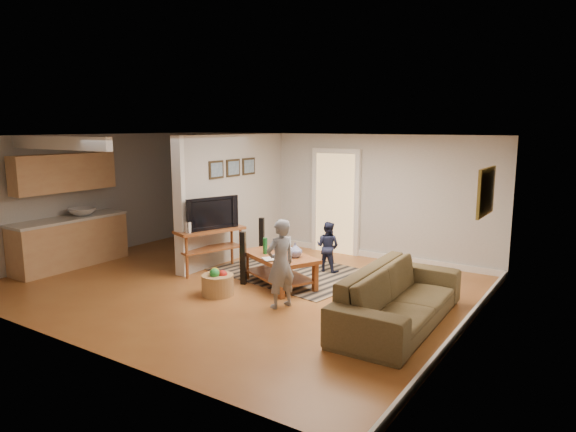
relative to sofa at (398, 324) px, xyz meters
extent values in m
plane|color=brown|center=(-2.92, 0.15, 0.00)|extent=(7.50, 7.50, 0.00)
cube|color=#B0AEA9|center=(-2.92, 3.15, 1.25)|extent=(7.50, 0.04, 2.50)
cube|color=#B0AEA9|center=(-6.67, 0.15, 1.25)|extent=(0.04, 6.00, 2.50)
cube|color=#B0AEA9|center=(0.83, 0.15, 1.25)|extent=(0.04, 6.00, 2.50)
cube|color=white|center=(-2.92, 0.15, 2.50)|extent=(7.50, 6.00, 0.04)
cube|color=#B0AEA9|center=(-4.12, 1.60, 1.25)|extent=(0.15, 3.10, 2.50)
cube|color=white|center=(-4.12, 0.05, 1.25)|extent=(0.22, 0.10, 2.50)
cube|color=white|center=(-2.92, 3.12, 0.06)|extent=(7.50, 0.04, 0.12)
cube|color=white|center=(0.80, 0.15, 0.06)|extent=(0.04, 6.00, 0.12)
cube|color=#D8B272|center=(-2.62, 3.09, 1.05)|extent=(0.90, 0.06, 2.10)
cube|color=tan|center=(-6.35, -0.65, 0.45)|extent=(0.60, 2.20, 0.90)
cube|color=beige|center=(-6.35, -0.65, 0.92)|extent=(0.64, 2.24, 0.05)
cube|color=tan|center=(-6.37, -0.65, 1.80)|extent=(0.35, 2.00, 0.70)
imported|color=silver|center=(-6.35, -0.35, 0.94)|extent=(0.54, 0.54, 0.19)
cube|color=#2E2314|center=(-4.04, 0.95, 1.85)|extent=(0.03, 0.40, 0.34)
cube|color=#2E2314|center=(-4.04, 1.45, 1.85)|extent=(0.03, 0.40, 0.34)
cube|color=#2E2314|center=(-4.04, 1.95, 1.85)|extent=(0.03, 0.40, 0.34)
cube|color=olive|center=(0.79, 1.15, 1.75)|extent=(0.04, 0.90, 0.68)
cube|color=black|center=(-2.54, 1.32, 0.01)|extent=(3.03, 2.42, 0.01)
imported|color=#473C23|center=(0.00, 0.00, 0.00)|extent=(1.09, 2.64, 0.76)
cube|color=maroon|center=(-2.32, 0.53, 0.50)|extent=(1.58, 1.30, 0.07)
cube|color=silver|center=(-2.32, 0.53, 0.51)|extent=(0.98, 0.80, 0.02)
cube|color=maroon|center=(-2.32, 0.53, 0.17)|extent=(1.43, 1.15, 0.03)
cube|color=maroon|center=(-3.00, 0.49, 0.25)|extent=(0.11, 0.11, 0.50)
cube|color=maroon|center=(-1.91, -0.02, 0.25)|extent=(0.11, 0.11, 0.50)
cube|color=maroon|center=(-2.73, 1.07, 0.25)|extent=(0.11, 0.11, 0.50)
cube|color=maroon|center=(-1.64, 0.56, 0.25)|extent=(0.11, 0.11, 0.50)
imported|color=navy|center=(-2.01, 0.53, 0.54)|extent=(0.31, 0.31, 0.24)
cylinder|color=#155C26|center=(-2.55, 0.45, 0.67)|extent=(0.08, 0.08, 0.27)
imported|color=#998C4C|center=(-2.60, 0.88, 0.54)|extent=(0.28, 0.34, 0.03)
imported|color=#66594C|center=(-2.31, 0.27, 0.54)|extent=(0.39, 0.41, 0.03)
cube|color=maroon|center=(-3.87, 0.55, 0.78)|extent=(0.88, 1.37, 0.05)
cube|color=maroon|center=(-3.87, 0.55, 0.43)|extent=(0.80, 1.25, 0.03)
cylinder|color=maroon|center=(-4.21, 0.08, 0.40)|extent=(0.05, 0.05, 0.79)
cylinder|color=maroon|center=(-3.84, 1.13, 0.40)|extent=(0.05, 0.05, 0.79)
cylinder|color=maroon|center=(-3.91, -0.03, 0.40)|extent=(0.05, 0.05, 0.79)
cylinder|color=maroon|center=(-3.53, 1.02, 0.40)|extent=(0.05, 0.05, 0.79)
imported|color=black|center=(-3.85, 0.54, 0.81)|extent=(0.48, 1.02, 0.60)
cylinder|color=white|center=(-3.93, 0.06, 0.90)|extent=(0.11, 0.11, 0.19)
cube|color=black|center=(-2.87, 0.25, 0.46)|extent=(0.12, 0.12, 0.91)
cube|color=black|center=(-3.43, 1.55, 0.45)|extent=(0.11, 0.11, 0.90)
cylinder|color=olive|center=(-2.86, -0.42, 0.17)|extent=(0.51, 0.51, 0.33)
sphere|color=#B51D16|center=(-2.80, -0.38, 0.33)|extent=(0.15, 0.15, 0.15)
sphere|color=yellow|center=(-2.94, -0.40, 0.35)|extent=(0.15, 0.15, 0.15)
sphere|color=green|center=(-2.86, -0.49, 0.38)|extent=(0.15, 0.15, 0.15)
imported|color=gray|center=(-1.72, -0.33, 0.00)|extent=(0.47, 0.57, 1.33)
imported|color=#1E2340|center=(-2.04, 1.71, 0.00)|extent=(0.46, 0.36, 0.94)
camera|label=1|loc=(2.37, -6.38, 2.66)|focal=32.00mm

